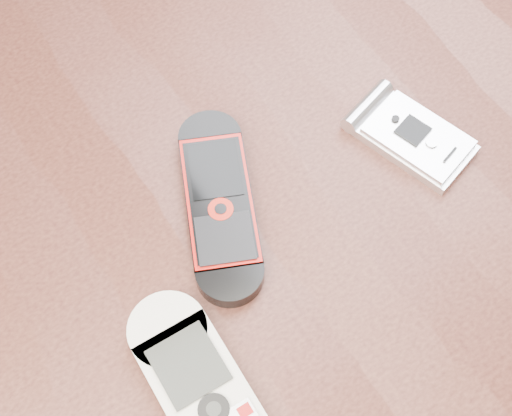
% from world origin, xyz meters
% --- Properties ---
extents(table, '(1.20, 0.80, 0.75)m').
position_xyz_m(table, '(0.00, 0.00, 0.64)').
color(table, black).
rests_on(table, ground).
extents(nokia_white, '(0.06, 0.16, 0.02)m').
position_xyz_m(nokia_white, '(-0.09, -0.10, 0.76)').
color(nokia_white, beige).
rests_on(nokia_white, table).
extents(nokia_black_red, '(0.10, 0.16, 0.02)m').
position_xyz_m(nokia_black_red, '(-0.01, 0.02, 0.76)').
color(nokia_black_red, black).
rests_on(nokia_black_red, table).
extents(motorola_razr, '(0.07, 0.10, 0.01)m').
position_xyz_m(motorola_razr, '(0.14, -0.01, 0.76)').
color(motorola_razr, silver).
rests_on(motorola_razr, table).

